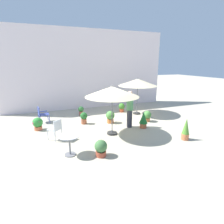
{
  "coord_description": "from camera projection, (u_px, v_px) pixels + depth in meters",
  "views": [
    {
      "loc": [
        -2.95,
        -7.86,
        3.1
      ],
      "look_at": [
        0.0,
        -0.25,
        0.83
      ],
      "focal_mm": 28.94,
      "sensor_mm": 36.0,
      "label": 1
    }
  ],
  "objects": [
    {
      "name": "patio_umbrella_0",
      "position": [
        112.0,
        92.0,
        7.55
      ],
      "size": [
        2.29,
        2.29,
        2.18
      ],
      "color": "#2D2D2D",
      "rests_on": "ground"
    },
    {
      "name": "potted_plant_3",
      "position": [
        84.0,
        117.0,
        9.29
      ],
      "size": [
        0.37,
        0.37,
        0.61
      ],
      "color": "#A4593C",
      "rests_on": "ground"
    },
    {
      "name": "potted_plant_8",
      "position": [
        101.0,
        148.0,
        6.09
      ],
      "size": [
        0.43,
        0.43,
        0.58
      ],
      "color": "#AD4A32",
      "rests_on": "ground"
    },
    {
      "name": "potted_plant_0",
      "position": [
        186.0,
        129.0,
        7.36
      ],
      "size": [
        0.3,
        0.3,
        0.91
      ],
      "color": "#C96F44",
      "rests_on": "ground"
    },
    {
      "name": "potted_plant_6",
      "position": [
        143.0,
        119.0,
        8.69
      ],
      "size": [
        0.4,
        0.4,
        0.78
      ],
      "color": "#BC603C",
      "rests_on": "ground"
    },
    {
      "name": "potted_plant_4",
      "position": [
        81.0,
        110.0,
        10.73
      ],
      "size": [
        0.33,
        0.33,
        0.57
      ],
      "color": "#964538",
      "rests_on": "ground"
    },
    {
      "name": "ground_plane",
      "position": [
        110.0,
        127.0,
        8.92
      ],
      "size": [
        60.0,
        60.0,
        0.0
      ],
      "primitive_type": "plane",
      "color": "#B7AD95"
    },
    {
      "name": "patio_chair_0",
      "position": [
        42.0,
        113.0,
        9.47
      ],
      "size": [
        0.56,
        0.51,
        0.86
      ],
      "color": "#3849A0",
      "rests_on": "ground"
    },
    {
      "name": "villa_facade",
      "position": [
        87.0,
        70.0,
        12.12
      ],
      "size": [
        11.08,
        0.3,
        5.18
      ],
      "primitive_type": "cube",
      "color": "white",
      "rests_on": "ground"
    },
    {
      "name": "cafe_table_0",
      "position": [
        69.0,
        142.0,
        6.11
      ],
      "size": [
        0.7,
        0.7,
        0.72
      ],
      "color": "silver",
      "rests_on": "ground"
    },
    {
      "name": "potted_plant_1",
      "position": [
        38.0,
        123.0,
        8.45
      ],
      "size": [
        0.47,
        0.46,
        0.61
      ],
      "color": "#CD6842",
      "rests_on": "ground"
    },
    {
      "name": "potted_plant_5",
      "position": [
        122.0,
        107.0,
        11.5
      ],
      "size": [
        0.39,
        0.39,
        0.58
      ],
      "color": "#B04829",
      "rests_on": "ground"
    },
    {
      "name": "patio_chair_1",
      "position": [
        56.0,
        128.0,
        7.33
      ],
      "size": [
        0.61,
        0.61,
        0.86
      ],
      "color": "silver",
      "rests_on": "ground"
    },
    {
      "name": "potted_plant_2",
      "position": [
        147.0,
        116.0,
        9.67
      ],
      "size": [
        0.42,
        0.42,
        0.58
      ],
      "color": "#B16238",
      "rests_on": "ground"
    },
    {
      "name": "patio_umbrella_1",
      "position": [
        138.0,
        83.0,
        10.66
      ],
      "size": [
        2.3,
        2.3,
        2.21
      ],
      "color": "#2D2D2D",
      "rests_on": "ground"
    },
    {
      "name": "potted_plant_7",
      "position": [
        110.0,
        116.0,
        9.44
      ],
      "size": [
        0.46,
        0.46,
        0.64
      ],
      "color": "#C97038",
      "rests_on": "ground"
    },
    {
      "name": "standing_person",
      "position": [
        130.0,
        109.0,
        8.67
      ],
      "size": [
        0.41,
        0.41,
        1.79
      ],
      "color": "#33333D",
      "rests_on": "ground"
    }
  ]
}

